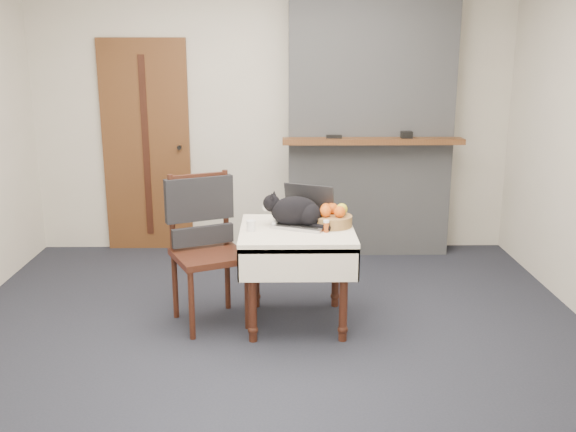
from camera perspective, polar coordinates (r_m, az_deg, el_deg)
name	(u,v)px	position (r m, az deg, el deg)	size (l,w,h in m)	color
ground	(271,332)	(4.51, -1.50, -10.24)	(4.50, 4.50, 0.00)	black
room_shell	(270,69)	(4.56, -1.59, 12.95)	(4.52, 4.01, 2.61)	beige
door	(146,147)	(6.26, -12.47, 6.04)	(0.82, 0.10, 2.00)	brown
chimney	(370,116)	(6.03, 7.30, 8.79)	(1.62, 0.48, 2.60)	gray
side_table	(297,244)	(4.45, 0.79, -2.49)	(0.78, 0.78, 0.70)	#38150F
laptop	(305,215)	(4.49, 1.48, 0.08)	(0.46, 0.44, 0.27)	#B7B7BC
cat	(296,212)	(4.44, 0.74, 0.38)	(0.47, 0.30, 0.24)	black
cream_jar	(251,226)	(4.35, -3.31, -0.87)	(0.06, 0.06, 0.07)	white
pill_bottle	(326,226)	(4.32, 3.42, -0.89)	(0.04, 0.04, 0.08)	#AC4515
fruit_basket	(333,217)	(4.47, 4.00, -0.12)	(0.27, 0.27, 0.15)	#A87844
desk_clutter	(322,226)	(4.46, 3.02, -0.90)	(0.12, 0.01, 0.01)	black
chair	(204,228)	(4.55, -7.50, -1.06)	(0.63, 0.62, 1.06)	#38150F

